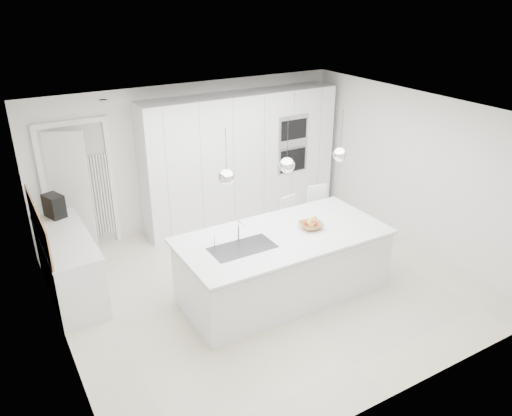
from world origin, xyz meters
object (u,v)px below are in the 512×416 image
espresso_machine (54,206)px  bar_stool_right (321,219)px  bar_stool_left (292,227)px  island_base (284,266)px  fruit_bowl (311,226)px

espresso_machine → bar_stool_right: bearing=-40.2°
espresso_machine → bar_stool_right: (3.75, -1.39, -0.54)m
bar_stool_left → bar_stool_right: (0.51, -0.07, 0.05)m
island_base → fruit_bowl: bearing=2.0°
espresso_machine → fruit_bowl: bearing=-56.1°
island_base → bar_stool_right: size_ratio=2.64×
fruit_bowl → bar_stool_left: size_ratio=0.33×
espresso_machine → bar_stool_right: 4.04m
bar_stool_left → fruit_bowl: bearing=-119.3°
bar_stool_right → bar_stool_left: bearing=-178.8°
espresso_machine → bar_stool_left: (3.24, -1.32, -0.59)m
bar_stool_left → bar_stool_right: bearing=-19.6°
island_base → espresso_machine: 3.40m
fruit_bowl → bar_stool_left: (0.28, 0.85, -0.46)m
fruit_bowl → bar_stool_left: 1.01m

